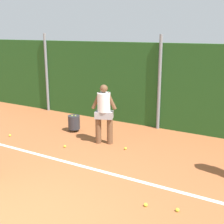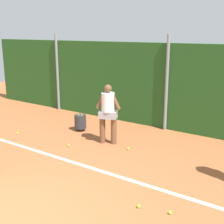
{
  "view_description": "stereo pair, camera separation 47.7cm",
  "coord_description": "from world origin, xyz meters",
  "px_view_note": "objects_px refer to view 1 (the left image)",
  "views": [
    {
      "loc": [
        3.46,
        -2.73,
        3.0
      ],
      "look_at": [
        0.17,
        2.87,
        1.28
      ],
      "focal_mm": 49.3,
      "sensor_mm": 36.0,
      "label": 1
    },
    {
      "loc": [
        3.86,
        -2.47,
        3.0
      ],
      "look_at": [
        0.17,
        2.87,
        1.28
      ],
      "focal_mm": 49.3,
      "sensor_mm": 36.0,
      "label": 2
    }
  ],
  "objects_px": {
    "tennis_ball_3": "(65,146)",
    "tennis_ball_5": "(10,135)",
    "ball_hopper": "(74,122)",
    "tennis_ball_8": "(125,148)",
    "player_backcourt_far": "(104,111)",
    "tennis_ball_1": "(177,210)",
    "tennis_ball_6": "(146,205)"
  },
  "relations": [
    {
      "from": "player_backcourt_far",
      "to": "tennis_ball_5",
      "type": "distance_m",
      "value": 2.97
    },
    {
      "from": "tennis_ball_3",
      "to": "tennis_ball_8",
      "type": "xyz_separation_m",
      "value": [
        1.46,
        0.68,
        0.0
      ]
    },
    {
      "from": "ball_hopper",
      "to": "tennis_ball_8",
      "type": "xyz_separation_m",
      "value": [
        2.07,
        -0.53,
        -0.26
      ]
    },
    {
      "from": "tennis_ball_6",
      "to": "tennis_ball_1",
      "type": "bearing_deg",
      "value": 13.98
    },
    {
      "from": "ball_hopper",
      "to": "tennis_ball_6",
      "type": "distance_m",
      "value": 4.56
    },
    {
      "from": "tennis_ball_1",
      "to": "tennis_ball_8",
      "type": "distance_m",
      "value": 2.95
    },
    {
      "from": "tennis_ball_1",
      "to": "tennis_ball_6",
      "type": "height_order",
      "value": "same"
    },
    {
      "from": "player_backcourt_far",
      "to": "tennis_ball_3",
      "type": "height_order",
      "value": "player_backcourt_far"
    },
    {
      "from": "ball_hopper",
      "to": "tennis_ball_8",
      "type": "distance_m",
      "value": 2.15
    },
    {
      "from": "tennis_ball_5",
      "to": "tennis_ball_6",
      "type": "bearing_deg",
      "value": -15.61
    },
    {
      "from": "ball_hopper",
      "to": "tennis_ball_8",
      "type": "bearing_deg",
      "value": -14.44
    },
    {
      "from": "tennis_ball_3",
      "to": "tennis_ball_6",
      "type": "distance_m",
      "value": 3.39
    },
    {
      "from": "tennis_ball_1",
      "to": "tennis_ball_5",
      "type": "bearing_deg",
      "value": 167.14
    },
    {
      "from": "tennis_ball_1",
      "to": "tennis_ball_8",
      "type": "bearing_deg",
      "value": 135.6
    },
    {
      "from": "ball_hopper",
      "to": "tennis_ball_5",
      "type": "bearing_deg",
      "value": -135.16
    },
    {
      "from": "tennis_ball_5",
      "to": "player_backcourt_far",
      "type": "bearing_deg",
      "value": 18.96
    },
    {
      "from": "tennis_ball_1",
      "to": "tennis_ball_8",
      "type": "xyz_separation_m",
      "value": [
        -2.11,
        2.06,
        0.0
      ]
    },
    {
      "from": "ball_hopper",
      "to": "tennis_ball_1",
      "type": "height_order",
      "value": "ball_hopper"
    },
    {
      "from": "player_backcourt_far",
      "to": "tennis_ball_1",
      "type": "distance_m",
      "value": 3.68
    },
    {
      "from": "tennis_ball_3",
      "to": "tennis_ball_8",
      "type": "relative_size",
      "value": 1.0
    },
    {
      "from": "player_backcourt_far",
      "to": "tennis_ball_1",
      "type": "height_order",
      "value": "player_backcourt_far"
    },
    {
      "from": "tennis_ball_5",
      "to": "tennis_ball_8",
      "type": "xyz_separation_m",
      "value": [
        3.41,
        0.8,
        0.0
      ]
    },
    {
      "from": "tennis_ball_3",
      "to": "tennis_ball_5",
      "type": "height_order",
      "value": "same"
    },
    {
      "from": "ball_hopper",
      "to": "tennis_ball_3",
      "type": "relative_size",
      "value": 7.78
    },
    {
      "from": "tennis_ball_3",
      "to": "tennis_ball_5",
      "type": "distance_m",
      "value": 1.96
    },
    {
      "from": "tennis_ball_3",
      "to": "tennis_ball_8",
      "type": "height_order",
      "value": "same"
    },
    {
      "from": "player_backcourt_far",
      "to": "tennis_ball_6",
      "type": "height_order",
      "value": "player_backcourt_far"
    },
    {
      "from": "tennis_ball_1",
      "to": "tennis_ball_3",
      "type": "xyz_separation_m",
      "value": [
        -3.57,
        1.38,
        0.0
      ]
    },
    {
      "from": "tennis_ball_6",
      "to": "ball_hopper",
      "type": "bearing_deg",
      "value": 143.16
    },
    {
      "from": "player_backcourt_far",
      "to": "ball_hopper",
      "type": "relative_size",
      "value": 3.18
    },
    {
      "from": "tennis_ball_5",
      "to": "tennis_ball_6",
      "type": "xyz_separation_m",
      "value": [
        4.98,
        -1.39,
        0.0
      ]
    },
    {
      "from": "tennis_ball_3",
      "to": "tennis_ball_8",
      "type": "distance_m",
      "value": 1.61
    }
  ]
}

